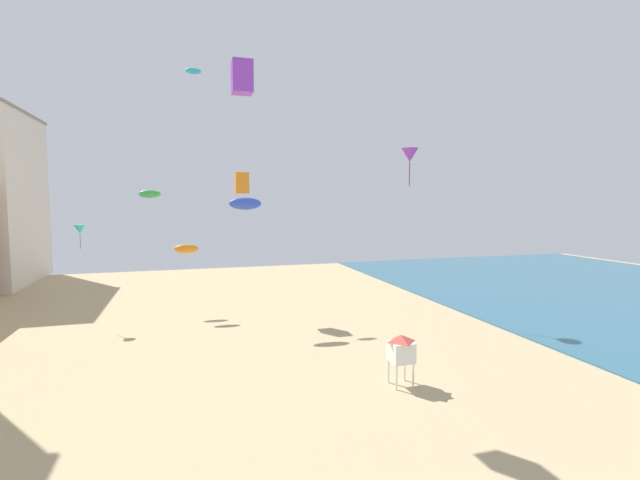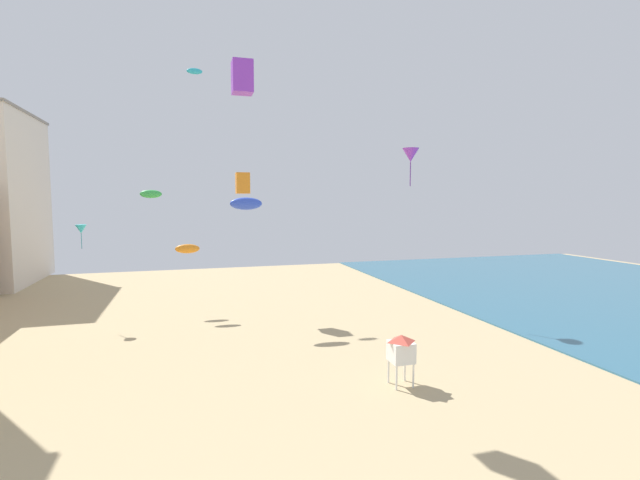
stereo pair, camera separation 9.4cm
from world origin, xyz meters
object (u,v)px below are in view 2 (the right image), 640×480
at_px(kite_cyan_parafoil, 194,71).
at_px(kite_blue_parafoil, 246,204).
at_px(kite_green_parafoil, 151,194).
at_px(kite_orange_box, 243,183).
at_px(kite_purple_delta, 411,155).
at_px(kite_cyan_delta, 81,229).
at_px(kite_purple_box, 242,77).
at_px(lifeguard_stand, 401,349).
at_px(kite_orange_parafoil, 187,249).

height_order(kite_cyan_parafoil, kite_blue_parafoil, kite_cyan_parafoil).
relative_size(kite_green_parafoil, kite_orange_box, 1.08).
bearing_deg(kite_green_parafoil, kite_blue_parafoil, -49.85).
bearing_deg(kite_green_parafoil, kite_purple_delta, -25.68).
relative_size(kite_orange_box, kite_blue_parafoil, 0.72).
bearing_deg(kite_cyan_delta, kite_green_parafoil, 46.42).
distance_m(kite_purple_box, kite_purple_delta, 16.70).
xyz_separation_m(lifeguard_stand, kite_green_parafoil, (-12.92, 21.96, 7.88)).
bearing_deg(kite_purple_box, kite_green_parafoil, 107.62).
bearing_deg(kite_orange_box, lifeguard_stand, -71.90).
relative_size(kite_purple_delta, kite_orange_parafoil, 1.58).
relative_size(kite_green_parafoil, kite_orange_parafoil, 0.97).
distance_m(lifeguard_stand, kite_green_parafoil, 26.67).
bearing_deg(kite_cyan_parafoil, kite_cyan_delta, -148.84).
bearing_deg(kite_cyan_parafoil, kite_blue_parafoil, -69.69).
relative_size(kite_orange_parafoil, kite_blue_parafoil, 0.80).
bearing_deg(kite_orange_parafoil, kite_orange_box, 0.41).
height_order(kite_green_parafoil, kite_orange_parafoil, kite_green_parafoil).
bearing_deg(kite_orange_parafoil, kite_green_parafoil, 121.05).
bearing_deg(kite_cyan_delta, kite_blue_parafoil, -17.22).
distance_m(kite_green_parafoil, kite_orange_parafoil, 7.14).
bearing_deg(kite_orange_parafoil, kite_cyan_parafoil, 79.43).
relative_size(kite_purple_box, kite_cyan_parafoil, 1.19).
xyz_separation_m(kite_cyan_parafoil, kite_cyan_delta, (-8.45, -5.11, -13.38)).
bearing_deg(kite_cyan_delta, kite_orange_parafoil, -0.29).
xyz_separation_m(kite_green_parafoil, kite_purple_delta, (19.79, -9.52, 2.96)).
bearing_deg(kite_orange_box, kite_cyan_parafoil, 123.86).
xyz_separation_m(kite_cyan_parafoil, kite_orange_parafoil, (-0.96, -5.15, -15.06)).
bearing_deg(kite_green_parafoil, lifeguard_stand, -59.54).
xyz_separation_m(kite_orange_box, kite_blue_parafoil, (-0.20, -3.62, -1.63)).
height_order(kite_green_parafoil, kite_cyan_parafoil, kite_cyan_parafoil).
distance_m(lifeguard_stand, kite_purple_box, 15.67).
relative_size(kite_purple_box, kite_orange_parafoil, 0.86).
relative_size(lifeguard_stand, kite_purple_delta, 0.87).
xyz_separation_m(kite_purple_box, kite_cyan_parafoil, (-1.91, 18.53, 5.14)).
height_order(kite_orange_box, kite_blue_parafoil, kite_orange_box).
relative_size(kite_purple_box, kite_orange_box, 0.96).
bearing_deg(kite_blue_parafoil, kite_cyan_delta, 162.78).
height_order(kite_purple_box, kite_orange_parafoil, kite_purple_box).
height_order(kite_purple_delta, kite_orange_box, kite_purple_delta).
bearing_deg(kite_purple_box, kite_cyan_parafoil, 95.88).
bearing_deg(kite_purple_delta, kite_orange_box, 159.35).
height_order(kite_purple_box, kite_blue_parafoil, kite_purple_box).
xyz_separation_m(kite_cyan_delta, kite_orange_parafoil, (7.49, -0.04, -1.68)).
bearing_deg(kite_cyan_parafoil, kite_purple_box, -84.12).
bearing_deg(kite_purple_delta, kite_purple_box, -148.15).
xyz_separation_m(kite_purple_box, kite_orange_box, (1.53, 13.41, -4.74)).
distance_m(kite_purple_delta, kite_cyan_parafoil, 20.25).
relative_size(kite_orange_parafoil, kite_orange_box, 1.11).
xyz_separation_m(kite_purple_box, kite_purple_delta, (14.01, 8.70, -2.61)).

